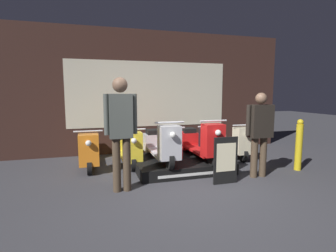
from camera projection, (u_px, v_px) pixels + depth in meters
ground_plane at (193, 193)px, 4.17m from camera, size 30.00×30.00×0.00m
shop_wall_back at (150, 92)px, 6.96m from camera, size 7.71×0.09×3.20m
display_platform at (180, 163)px, 5.52m from camera, size 1.91×1.48×0.21m
scooter_display_left at (161, 144)px, 5.32m from camera, size 0.54×1.76×0.87m
scooter_display_right at (200, 142)px, 5.56m from camera, size 0.54×1.76×0.87m
scooter_backrow_0 at (89, 151)px, 5.68m from camera, size 0.54×1.76×0.87m
scooter_backrow_1 at (128, 148)px, 5.92m from camera, size 0.54×1.76×0.87m
scooter_backrow_2 at (164, 146)px, 6.16m from camera, size 0.54×1.76×0.87m
scooter_backrow_3 at (198, 144)px, 6.40m from camera, size 0.54×1.76×0.87m
scooter_backrow_4 at (229, 142)px, 6.64m from camera, size 0.54×1.76×0.87m
person_left_browsing at (121, 126)px, 4.14m from camera, size 0.52×0.24×1.83m
person_right_browsing at (260, 128)px, 4.88m from camera, size 0.59×0.24×1.59m
price_sign_board at (226, 160)px, 4.56m from camera, size 0.45×0.04×0.83m
street_bollard at (299, 145)px, 5.36m from camera, size 0.14×0.14×1.06m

